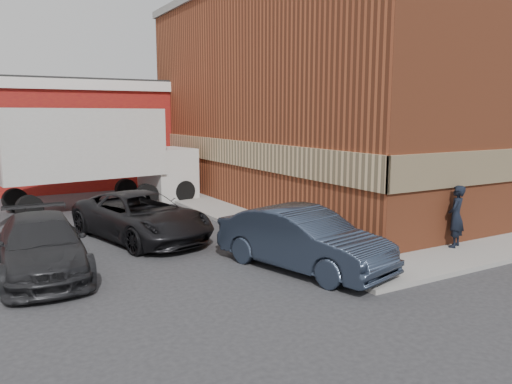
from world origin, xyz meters
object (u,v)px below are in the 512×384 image
box_truck (100,151)px  suv_a (141,216)px  suv_b (42,246)px  man (456,216)px  sedan (303,239)px  warehouse (9,134)px  brick_building (362,96)px

box_truck → suv_a: bearing=-100.4°
suv_b → man: bearing=-16.7°
sedan → suv_b: sedan is taller
suv_a → warehouse: bearing=86.2°
suv_a → suv_b: bearing=-159.7°
brick_building → suv_a: 13.01m
brick_building → man: 10.95m
suv_a → suv_b: 3.76m
warehouse → box_truck: bearing=-71.6°
man → brick_building: bearing=-141.8°
man → sedan: man is taller
warehouse → man: 22.62m
sedan → suv_b: bearing=137.5°
sedan → suv_a: 5.62m
suv_a → box_truck: box_truck is taller
brick_building → box_truck: brick_building is taller
man → warehouse: bearing=-89.3°
suv_b → box_truck: box_truck is taller
warehouse → suv_a: (2.61, -14.52, -2.08)m
sedan → suv_a: bearing=101.7°
brick_building → sedan: size_ratio=3.90×
sedan → suv_b: (-5.70, 2.87, -0.07)m
man → box_truck: box_truck is taller
warehouse → box_truck: (2.79, -8.38, -0.47)m
warehouse → suv_a: size_ratio=3.10×
sedan → suv_b: size_ratio=0.97×
box_truck → brick_building: bearing=-21.4°
man → suv_a: (-7.31, 5.73, -0.27)m
man → suv_b: bearing=-44.6°
brick_building → box_truck: (-11.71, 2.62, -2.34)m
brick_building → suv_a: size_ratio=3.47×
warehouse → sedan: 20.28m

